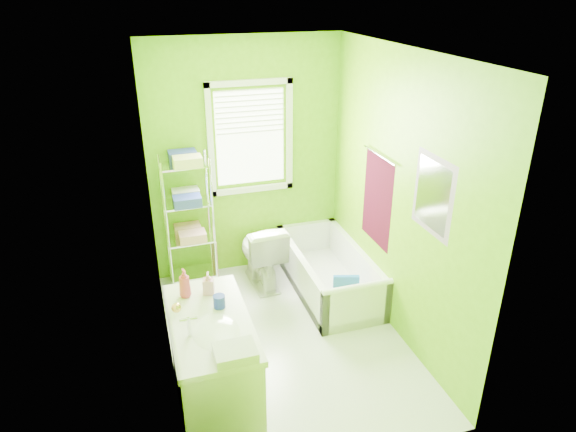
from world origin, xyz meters
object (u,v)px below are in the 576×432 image
object	(u,v)px
wire_shelf_unit	(189,208)
bathtub	(330,278)
vanity	(213,363)
toilet	(261,253)

from	to	relation	value
wire_shelf_unit	bathtub	bearing A→B (deg)	-23.42
bathtub	vanity	distance (m)	1.99
bathtub	toilet	world-z (taller)	toilet
vanity	wire_shelf_unit	xyz separation A→B (m)	(0.10, 1.90, 0.46)
wire_shelf_unit	toilet	bearing A→B (deg)	-16.64
toilet	wire_shelf_unit	world-z (taller)	wire_shelf_unit
vanity	toilet	bearing A→B (deg)	64.45
wire_shelf_unit	vanity	bearing A→B (deg)	-93.14
toilet	vanity	world-z (taller)	vanity
vanity	wire_shelf_unit	world-z (taller)	wire_shelf_unit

